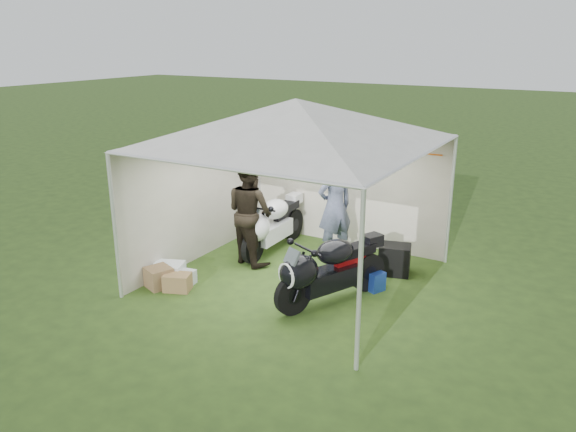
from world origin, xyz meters
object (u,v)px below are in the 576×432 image
Objects in this scene: canopy_tent at (297,126)px; crate_0 at (169,272)px; motorcycle_white at (271,223)px; person_dark_jacket at (250,212)px; motorcycle_black at (326,269)px; equipment_box at (394,259)px; person_blue_jacket at (335,207)px; crate_3 at (177,282)px; crate_2 at (185,277)px; crate_1 at (159,277)px; paddock_stand at (371,279)px.

canopy_tent is 3.21m from crate_0.
motorcycle_white is 4.29× the size of crate_0.
motorcycle_white is 1.10× the size of person_dark_jacket.
equipment_box is (0.51, 1.62, -0.31)m from motorcycle_black.
motorcycle_white is at bearing -40.60° from person_blue_jacket.
canopy_tent is 13.58× the size of crate_3.
canopy_tent reaches higher than person_blue_jacket.
crate_2 is at bearing -103.99° from motorcycle_white.
crate_2 is (-0.40, -1.36, -0.83)m from person_dark_jacket.
person_dark_jacket is 1.96m from crate_1.
canopy_tent reaches higher than crate_0.
crate_0 is (-0.75, -2.00, -0.41)m from motorcycle_white.
motorcycle_black is 4.67× the size of crate_3.
crate_1 is 1.19× the size of crate_2.
crate_2 is at bearing 102.29° from crate_3.
person_blue_jacket reaches higher than paddock_stand.
canopy_tent reaches higher than crate_1.
person_blue_jacket reaches higher than crate_0.
equipment_box is 1.07× the size of crate_0.
person_dark_jacket is 5.06× the size of crate_1.
equipment_box reaches higher than crate_0.
motorcycle_black is 2.43m from crate_2.
motorcycle_white reaches higher than paddock_stand.
paddock_stand is 3.34m from crate_0.
canopy_tent reaches higher than motorcycle_white.
crate_0 is at bearing -142.81° from motorcycle_black.
equipment_box is 1.39× the size of crate_1.
canopy_tent is at bearing 38.30° from crate_2.
crate_2 is (0.30, 0.05, -0.05)m from crate_0.
motorcycle_black reaches higher than crate_0.
person_dark_jacket reaches higher than equipment_box.
crate_1 is at bearing -141.88° from equipment_box.
person_blue_jacket is 3.12m from crate_3.
person_dark_jacket is 1.64m from crate_2.
crate_3 is at bearing 8.49° from crate_1.
canopy_tent is 13.52× the size of paddock_stand.
motorcycle_black is 3.75× the size of equipment_box.
crate_2 is at bearing -142.53° from motorcycle_black.
crate_3 is at bearing -135.15° from canopy_tent.
person_dark_jacket reaches higher than motorcycle_white.
motorcycle_white is at bearing 71.48° from crate_1.
crate_0 is at bearing 151.35° from crate_3.
equipment_box is at bearing 37.29° from crate_2.
crate_0 reaches higher than paddock_stand.
crate_3 is (-1.54, -2.58, -0.83)m from person_blue_jacket.
paddock_stand is 2.45m from person_dark_jacket.
person_dark_jacket is 3.90× the size of crate_0.
person_dark_jacket is 3.64× the size of equipment_box.
person_dark_jacket is 4.53× the size of crate_3.
person_blue_jacket is at bearing 18.02° from motorcycle_white.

